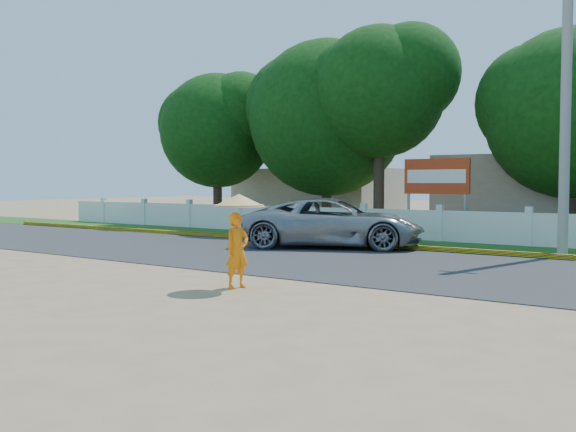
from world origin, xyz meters
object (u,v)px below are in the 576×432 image
Objects in this scene: utility_pole at (566,102)px; vehicle at (333,223)px; monk_with_parasol at (238,227)px; billboard at (436,181)px.

utility_pole reaches higher than vehicle.
monk_with_parasol is at bearing -113.22° from utility_pole.
utility_pole is at bearing -101.52° from vehicle.
billboard reaches higher than monk_with_parasol.
billboard is (1.44, 4.90, 1.35)m from vehicle.
monk_with_parasol is at bearing -84.99° from billboard.
vehicle is at bearing -167.17° from utility_pole.
utility_pole is 6.52m from billboard.
monk_with_parasol reaches higher than vehicle.
utility_pole is 1.51× the size of vehicle.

